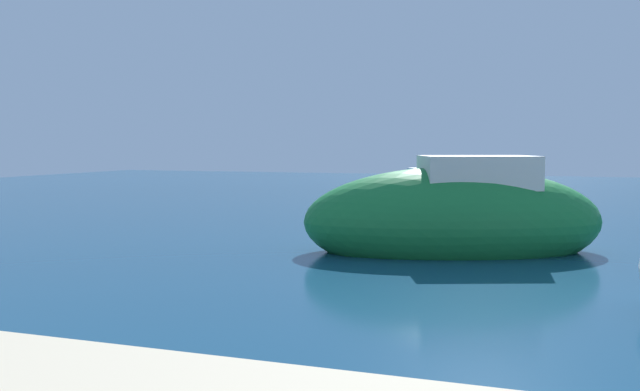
% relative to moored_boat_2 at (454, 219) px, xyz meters
% --- Properties ---
extents(moored_boat_2, '(6.10, 4.18, 2.29)m').
position_rel_moored_boat_2_xyz_m(moored_boat_2, '(0.00, 0.00, 0.00)').
color(moored_boat_2, '#197233').
rests_on(moored_boat_2, ground).
extents(moored_boat_5, '(3.81, 3.07, 1.62)m').
position_rel_moored_boat_2_xyz_m(moored_boat_5, '(-1.51, 7.12, -0.23)').
color(moored_boat_5, white).
rests_on(moored_boat_5, ground).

